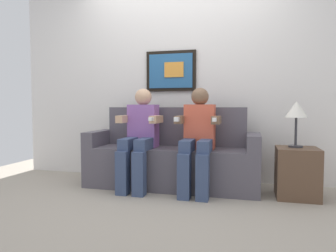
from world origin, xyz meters
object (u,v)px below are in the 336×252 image
couch (172,159)px  table_lamp (296,112)px  person_on_left (140,134)px  side_table_right (297,173)px  person_on_right (198,135)px

couch → table_lamp: table_lamp is taller
person_on_left → table_lamp: person_on_left is taller
couch → person_on_left: person_on_left is taller
person_on_left → side_table_right: size_ratio=2.22×
person_on_right → table_lamp: size_ratio=2.41×
couch → table_lamp: size_ratio=4.17×
person_on_left → person_on_right: 0.65m
couch → side_table_right: 1.32m
couch → side_table_right: size_ratio=3.84×
table_lamp → couch: bearing=176.6°
person_on_left → side_table_right: (1.63, 0.06, -0.36)m
person_on_right → table_lamp: person_on_right is taller
table_lamp → person_on_left: bearing=-176.8°
person_on_right → person_on_left: bearing=180.0°
person_on_left → person_on_right: bearing=-0.0°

